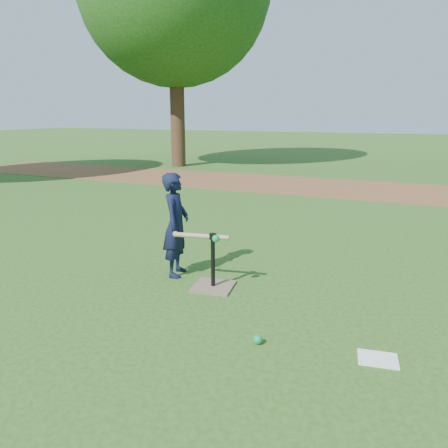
% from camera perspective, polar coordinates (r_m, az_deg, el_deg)
% --- Properties ---
extents(ground, '(80.00, 80.00, 0.00)m').
position_cam_1_polar(ground, '(4.58, -1.72, -9.70)').
color(ground, '#285116').
rests_on(ground, ground).
extents(dirt_strip, '(24.00, 3.00, 0.01)m').
position_cam_1_polar(dirt_strip, '(11.57, 14.40, 4.64)').
color(dirt_strip, brown).
rests_on(dirt_strip, ground).
extents(child, '(0.39, 0.50, 1.21)m').
position_cam_1_polar(child, '(5.07, -6.29, -0.11)').
color(child, black).
rests_on(child, ground).
extents(wiffle_ball_ground, '(0.08, 0.08, 0.08)m').
position_cam_1_polar(wiffle_ball_ground, '(3.75, 4.44, -14.81)').
color(wiffle_ball_ground, '#0D984B').
rests_on(wiffle_ball_ground, ground).
extents(clipboard, '(0.33, 0.27, 0.01)m').
position_cam_1_polar(clipboard, '(3.75, 19.46, -16.29)').
color(clipboard, white).
rests_on(clipboard, ground).
extents(batting_tee, '(0.49, 0.49, 0.61)m').
position_cam_1_polar(batting_tee, '(4.81, -1.44, -7.06)').
color(batting_tee, '#76664B').
rests_on(batting_tee, ground).
extents(swing_action, '(0.63, 0.19, 0.09)m').
position_cam_1_polar(swing_action, '(4.67, -2.91, -1.63)').
color(swing_action, tan).
rests_on(swing_action, ground).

